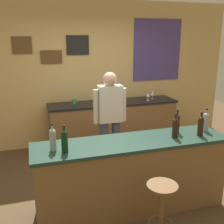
{
  "coord_description": "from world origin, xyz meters",
  "views": [
    {
      "loc": [
        -1.13,
        -3.24,
        2.13
      ],
      "look_at": [
        0.01,
        0.45,
        1.05
      ],
      "focal_mm": 43.57,
      "sensor_mm": 36.0,
      "label": 1
    }
  ],
  "objects_px": {
    "wine_bottle_c": "(175,127)",
    "wine_glass_d": "(152,93)",
    "bartender": "(110,117)",
    "bar_stool": "(161,204)",
    "wine_bottle_e": "(201,125)",
    "coffee_mug": "(74,101)",
    "wine_bottle_b": "(65,140)",
    "wine_bottle_f": "(206,121)",
    "wine_bottle_a": "(53,139)",
    "wine_bottle_d": "(177,123)",
    "wine_glass_c": "(148,95)",
    "wine_glass_a": "(94,98)",
    "wine_glass_b": "(100,97)"
  },
  "relations": [
    {
      "from": "wine_bottle_a",
      "to": "wine_bottle_b",
      "type": "xyz_separation_m",
      "value": [
        0.12,
        -0.09,
        0.0
      ]
    },
    {
      "from": "bartender",
      "to": "wine_bottle_f",
      "type": "distance_m",
      "value": 1.41
    },
    {
      "from": "bar_stool",
      "to": "wine_glass_c",
      "type": "xyz_separation_m",
      "value": [
        1.01,
        2.62,
        0.55
      ]
    },
    {
      "from": "wine_glass_a",
      "to": "wine_glass_b",
      "type": "bearing_deg",
      "value": 2.87
    },
    {
      "from": "bartender",
      "to": "wine_bottle_d",
      "type": "relative_size",
      "value": 5.29
    },
    {
      "from": "wine_bottle_a",
      "to": "wine_glass_b",
      "type": "bearing_deg",
      "value": 62.51
    },
    {
      "from": "wine_glass_c",
      "to": "wine_glass_d",
      "type": "relative_size",
      "value": 1.0
    },
    {
      "from": "wine_bottle_d",
      "to": "wine_glass_c",
      "type": "distance_m",
      "value": 1.92
    },
    {
      "from": "wine_bottle_c",
      "to": "wine_glass_c",
      "type": "xyz_separation_m",
      "value": [
        0.55,
        2.01,
        -0.05
      ]
    },
    {
      "from": "wine_bottle_f",
      "to": "coffee_mug",
      "type": "xyz_separation_m",
      "value": [
        -1.39,
        2.07,
        -0.11
      ]
    },
    {
      "from": "bartender",
      "to": "wine_bottle_a",
      "type": "height_order",
      "value": "bartender"
    },
    {
      "from": "wine_glass_c",
      "to": "wine_glass_b",
      "type": "bearing_deg",
      "value": 174.99
    },
    {
      "from": "wine_bottle_a",
      "to": "wine_glass_d",
      "type": "bearing_deg",
      "value": 43.92
    },
    {
      "from": "wine_bottle_c",
      "to": "wine_glass_d",
      "type": "relative_size",
      "value": 1.97
    },
    {
      "from": "wine_bottle_a",
      "to": "wine_bottle_e",
      "type": "height_order",
      "value": "same"
    },
    {
      "from": "wine_bottle_c",
      "to": "wine_bottle_e",
      "type": "height_order",
      "value": "same"
    },
    {
      "from": "bar_stool",
      "to": "wine_glass_a",
      "type": "relative_size",
      "value": 4.39
    },
    {
      "from": "bar_stool",
      "to": "wine_bottle_b",
      "type": "height_order",
      "value": "wine_bottle_b"
    },
    {
      "from": "wine_bottle_f",
      "to": "wine_glass_c",
      "type": "height_order",
      "value": "wine_bottle_f"
    },
    {
      "from": "wine_glass_c",
      "to": "bartender",
      "type": "bearing_deg",
      "value": -138.01
    },
    {
      "from": "wine_bottle_e",
      "to": "wine_bottle_b",
      "type": "bearing_deg",
      "value": -179.58
    },
    {
      "from": "wine_glass_b",
      "to": "wine_glass_d",
      "type": "distance_m",
      "value": 1.1
    },
    {
      "from": "coffee_mug",
      "to": "wine_bottle_c",
      "type": "bearing_deg",
      "value": -67.56
    },
    {
      "from": "wine_bottle_d",
      "to": "wine_glass_a",
      "type": "distance_m",
      "value": 2.05
    },
    {
      "from": "wine_bottle_e",
      "to": "wine_glass_d",
      "type": "distance_m",
      "value": 2.2
    },
    {
      "from": "wine_bottle_e",
      "to": "wine_glass_a",
      "type": "relative_size",
      "value": 1.97
    },
    {
      "from": "wine_bottle_b",
      "to": "wine_bottle_e",
      "type": "distance_m",
      "value": 1.69
    },
    {
      "from": "wine_bottle_e",
      "to": "coffee_mug",
      "type": "relative_size",
      "value": 2.45
    },
    {
      "from": "bartender",
      "to": "wine_glass_b",
      "type": "xyz_separation_m",
      "value": [
        0.12,
        1.05,
        0.07
      ]
    },
    {
      "from": "wine_bottle_b",
      "to": "wine_glass_a",
      "type": "height_order",
      "value": "wine_bottle_b"
    },
    {
      "from": "wine_glass_a",
      "to": "wine_glass_c",
      "type": "bearing_deg",
      "value": -4.13
    },
    {
      "from": "bar_stool",
      "to": "wine_bottle_b",
      "type": "xyz_separation_m",
      "value": [
        -0.89,
        0.55,
        0.6
      ]
    },
    {
      "from": "wine_glass_c",
      "to": "coffee_mug",
      "type": "bearing_deg",
      "value": 174.22
    },
    {
      "from": "wine_bottle_f",
      "to": "wine_bottle_b",
      "type": "bearing_deg",
      "value": -175.69
    },
    {
      "from": "wine_glass_a",
      "to": "wine_bottle_f",
      "type": "bearing_deg",
      "value": -62.9
    },
    {
      "from": "bartender",
      "to": "bar_stool",
      "type": "xyz_separation_m",
      "value": [
        0.06,
        -1.65,
        -0.48
      ]
    },
    {
      "from": "wine_bottle_c",
      "to": "wine_glass_a",
      "type": "relative_size",
      "value": 1.97
    },
    {
      "from": "wine_bottle_b",
      "to": "wine_bottle_f",
      "type": "height_order",
      "value": "same"
    },
    {
      "from": "bartender",
      "to": "wine_bottle_b",
      "type": "xyz_separation_m",
      "value": [
        -0.83,
        -1.09,
        0.12
      ]
    },
    {
      "from": "bar_stool",
      "to": "wine_bottle_f",
      "type": "bearing_deg",
      "value": 35.7
    },
    {
      "from": "wine_bottle_e",
      "to": "wine_bottle_f",
      "type": "xyz_separation_m",
      "value": [
        0.16,
        0.13,
        0.0
      ]
    },
    {
      "from": "wine_bottle_f",
      "to": "wine_glass_d",
      "type": "bearing_deg",
      "value": 84.45
    },
    {
      "from": "wine_bottle_c",
      "to": "wine_bottle_d",
      "type": "height_order",
      "value": "same"
    },
    {
      "from": "wine_bottle_f",
      "to": "wine_bottle_e",
      "type": "bearing_deg",
      "value": -142.2
    },
    {
      "from": "wine_glass_c",
      "to": "wine_bottle_d",
      "type": "bearing_deg",
      "value": -103.46
    },
    {
      "from": "wine_bottle_b",
      "to": "wine_glass_c",
      "type": "height_order",
      "value": "wine_bottle_b"
    },
    {
      "from": "wine_glass_b",
      "to": "wine_glass_c",
      "type": "relative_size",
      "value": 1.0
    },
    {
      "from": "wine_bottle_a",
      "to": "wine_glass_d",
      "type": "height_order",
      "value": "wine_bottle_a"
    },
    {
      "from": "bartender",
      "to": "bar_stool",
      "type": "distance_m",
      "value": 1.72
    },
    {
      "from": "wine_bottle_a",
      "to": "wine_bottle_b",
      "type": "height_order",
      "value": "same"
    }
  ]
}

